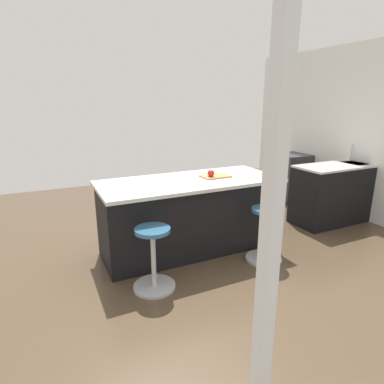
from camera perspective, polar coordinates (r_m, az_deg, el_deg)
The scene contains 9 objects.
ground_plane at distance 4.21m, azimuth -0.28°, elevation -10.62°, with size 8.16×8.16×0.00m, color brown.
interior_partition_left at distance 5.86m, azimuth 29.03°, elevation 9.16°, with size 0.12×5.29×2.78m.
sink_cabinet at distance 5.75m, azimuth 25.61°, elevation 0.13°, with size 1.82×0.60×1.21m.
oven_range at distance 6.58m, azimuth 17.15°, elevation 2.62°, with size 0.60×0.61×0.90m.
kitchen_island at distance 4.09m, azimuth -0.59°, elevation -4.08°, with size 2.23×0.97×0.95m.
stool_by_window at distance 3.98m, azimuth 12.90°, elevation -7.67°, with size 0.44×0.44×0.67m.
stool_middle at distance 3.36m, azimuth -6.89°, elevation -12.02°, with size 0.44×0.44×0.67m.
cutting_board at distance 4.07m, azimuth 4.20°, elevation 2.84°, with size 0.36×0.24×0.02m, color tan.
apple_red at distance 3.99m, azimuth 3.42°, elevation 3.36°, with size 0.09×0.09×0.09m, color red.
Camera 1 is at (1.61, 3.41, 1.88)m, focal length 29.87 mm.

